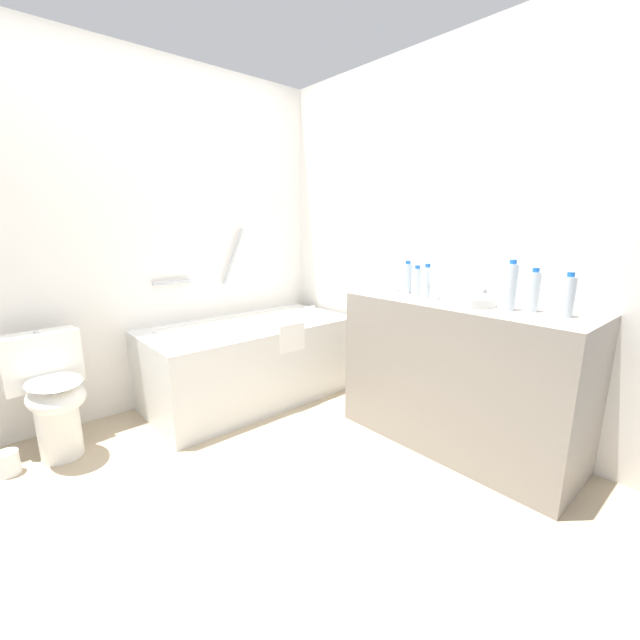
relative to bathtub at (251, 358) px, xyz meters
name	(u,v)px	position (x,y,z in m)	size (l,w,h in m)	color
ground_plane	(263,486)	(-0.57, -1.00, -0.32)	(3.80, 3.80, 0.00)	tan
wall_back_tiled	(144,239)	(-0.57, 0.44, 0.91)	(3.20, 0.10, 2.45)	white
wall_right_mirror	(436,239)	(0.88, -1.00, 0.91)	(0.10, 3.18, 2.45)	white
bathtub	(251,358)	(0.00, 0.00, 0.00)	(1.54, 0.78, 1.29)	silver
toilet	(51,392)	(-1.29, 0.07, 0.07)	(0.41, 0.54, 0.72)	white
vanity_counter	(459,375)	(0.56, -1.43, 0.13)	(0.54, 1.37, 0.89)	gray
sink_basin	(469,300)	(0.52, -1.47, 0.59)	(0.29, 0.29, 0.05)	white
sink_faucet	(484,295)	(0.70, -1.47, 0.60)	(0.11, 0.15, 0.08)	#B7B7BC
water_bottle_0	(417,281)	(0.59, -1.07, 0.65)	(0.06, 0.06, 0.18)	silver
water_bottle_1	(407,278)	(0.58, -1.00, 0.67)	(0.06, 0.06, 0.21)	silver
water_bottle_2	(427,282)	(0.55, -1.17, 0.66)	(0.06, 0.06, 0.20)	silver
water_bottle_3	(568,296)	(0.58, -1.94, 0.67)	(0.06, 0.06, 0.22)	silver
water_bottle_4	(533,291)	(0.59, -1.78, 0.67)	(0.06, 0.06, 0.22)	silver
water_bottle_5	(511,287)	(0.54, -1.68, 0.69)	(0.06, 0.06, 0.26)	silver
drinking_glass_0	(393,285)	(0.61, -0.87, 0.61)	(0.07, 0.07, 0.08)	white
drinking_glass_1	(435,292)	(0.53, -1.25, 0.61)	(0.06, 0.06, 0.09)	white
drinking_glass_2	(449,290)	(0.61, -1.29, 0.62)	(0.06, 0.06, 0.09)	white
toilet_paper_roll	(8,463)	(-1.54, 0.00, -0.25)	(0.11, 0.11, 0.13)	white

